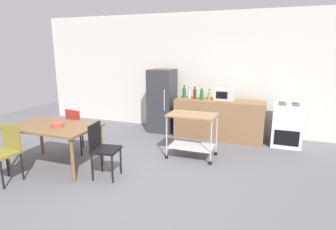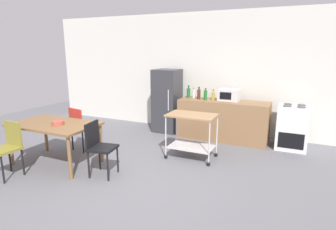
% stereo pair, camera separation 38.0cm
% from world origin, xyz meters
% --- Properties ---
extents(ground_plane, '(12.00, 12.00, 0.00)m').
position_xyz_m(ground_plane, '(0.00, 0.00, 0.00)').
color(ground_plane, slate).
extents(back_wall, '(8.40, 0.12, 2.90)m').
position_xyz_m(back_wall, '(0.00, 3.20, 1.45)').
color(back_wall, silver).
rests_on(back_wall, ground_plane).
extents(kitchen_counter, '(2.00, 0.64, 0.90)m').
position_xyz_m(kitchen_counter, '(0.90, 2.60, 0.45)').
color(kitchen_counter, olive).
rests_on(kitchen_counter, ground_plane).
extents(dining_table, '(1.50, 0.90, 0.75)m').
position_xyz_m(dining_table, '(-1.47, -0.03, 0.67)').
color(dining_table, brown).
rests_on(dining_table, ground_plane).
extents(chair_black, '(0.45, 0.45, 0.89)m').
position_xyz_m(chair_black, '(-0.46, -0.10, 0.52)').
color(chair_black, black).
rests_on(chair_black, ground_plane).
extents(chair_red, '(0.47, 0.47, 0.89)m').
position_xyz_m(chair_red, '(-1.53, 0.69, 0.52)').
color(chair_red, '#B72D23').
rests_on(chair_red, ground_plane).
extents(chair_olive, '(0.42, 0.42, 0.89)m').
position_xyz_m(chair_olive, '(-1.77, -0.74, 0.52)').
color(chair_olive, olive).
rests_on(chair_olive, ground_plane).
extents(stove_oven, '(0.60, 0.61, 0.92)m').
position_xyz_m(stove_oven, '(2.35, 2.62, 0.45)').
color(stove_oven, white).
rests_on(stove_oven, ground_plane).
extents(refrigerator, '(0.60, 0.63, 1.55)m').
position_xyz_m(refrigerator, '(-0.55, 2.70, 0.78)').
color(refrigerator, '#333338').
rests_on(refrigerator, ground_plane).
extents(kitchen_cart, '(0.91, 0.57, 0.85)m').
position_xyz_m(kitchen_cart, '(0.64, 1.24, 0.57)').
color(kitchen_cart, '#A37A51').
rests_on(kitchen_cart, ground_plane).
extents(bottle_olive_oil, '(0.08, 0.08, 0.29)m').
position_xyz_m(bottle_olive_oil, '(0.03, 2.67, 1.02)').
color(bottle_olive_oil, '#1E6628').
rests_on(bottle_olive_oil, kitchen_counter).
extents(bottle_soy_sauce, '(0.06, 0.06, 0.24)m').
position_xyz_m(bottle_soy_sauce, '(0.16, 2.67, 0.99)').
color(bottle_soy_sauce, silver).
rests_on(bottle_soy_sauce, kitchen_counter).
extents(bottle_hot_sauce, '(0.08, 0.08, 0.28)m').
position_xyz_m(bottle_hot_sauce, '(0.31, 2.59, 1.02)').
color(bottle_hot_sauce, '#4C2D19').
rests_on(bottle_hot_sauce, kitchen_counter).
extents(bottle_soda, '(0.08, 0.08, 0.27)m').
position_xyz_m(bottle_soda, '(0.49, 2.53, 1.01)').
color(bottle_soda, '#1E6628').
rests_on(bottle_soda, kitchen_counter).
extents(bottle_sesame_oil, '(0.07, 0.07, 0.23)m').
position_xyz_m(bottle_sesame_oil, '(0.64, 2.63, 0.99)').
color(bottle_sesame_oil, gold).
rests_on(bottle_sesame_oil, kitchen_counter).
extents(microwave, '(0.46, 0.35, 0.26)m').
position_xyz_m(microwave, '(0.99, 2.68, 1.03)').
color(microwave, silver).
rests_on(microwave, kitchen_counter).
extents(fruit_bowl, '(0.21, 0.21, 0.07)m').
position_xyz_m(fruit_bowl, '(-1.34, -0.08, 0.78)').
color(fruit_bowl, '#B24C3F').
rests_on(fruit_bowl, dining_table).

